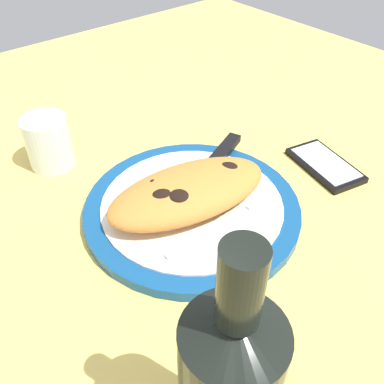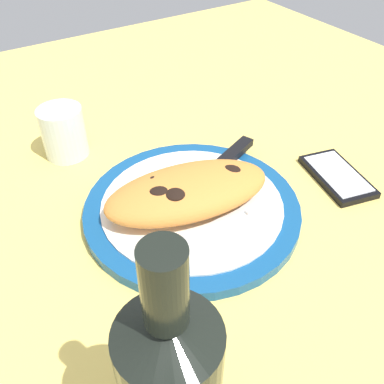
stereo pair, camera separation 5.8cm
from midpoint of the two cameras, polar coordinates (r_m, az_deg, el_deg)
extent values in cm
cube|color=#EACC60|center=(61.39, 2.70, -3.95)|extent=(150.00, 150.00, 3.00)
cylinder|color=navy|center=(59.81, 2.76, -2.38)|extent=(30.48, 30.48, 1.59)
cylinder|color=white|center=(59.18, 2.79, -1.70)|extent=(25.58, 25.58, 0.30)
ellipsoid|color=orange|center=(56.93, 2.59, -0.30)|extent=(24.89, 15.18, 4.79)
ellipsoid|color=black|center=(56.34, -2.23, 1.44)|extent=(2.52, 2.35, 0.72)
ellipsoid|color=black|center=(53.83, 0.78, -0.41)|extent=(3.60, 3.55, 0.98)
ellipsoid|color=black|center=(58.70, 8.12, 2.84)|extent=(3.46, 3.38, 0.95)
ellipsoid|color=black|center=(54.18, -1.34, -0.12)|extent=(3.52, 3.16, 1.01)
cube|color=silver|center=(54.92, 4.29, -5.40)|extent=(13.99, 1.40, 0.40)
cube|color=silver|center=(59.56, 11.12, -1.80)|extent=(4.08, 2.34, 0.40)
cube|color=silver|center=(59.78, 2.31, -0.72)|extent=(13.15, 6.57, 0.40)
cube|color=black|center=(67.72, 7.91, 4.92)|extent=(10.18, 5.67, 1.20)
cube|color=black|center=(70.68, 21.30, 1.90)|extent=(9.35, 13.55, 1.00)
cube|color=white|center=(70.34, 21.41, 2.27)|extent=(8.03, 11.88, 0.16)
cylinder|color=silver|center=(71.71, -14.81, 7.75)|extent=(7.14, 7.14, 8.43)
cylinder|color=silver|center=(72.83, -14.53, 6.35)|extent=(6.57, 6.57, 3.79)
cone|color=black|center=(25.63, 3.38, -18.10)|extent=(7.03, 7.03, 1.76)
cylinder|color=black|center=(22.53, 3.75, -13.12)|extent=(2.67, 2.67, 5.72)
camera|label=1|loc=(0.03, -87.14, 2.43)|focal=39.41mm
camera|label=2|loc=(0.03, 92.86, -2.43)|focal=39.41mm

